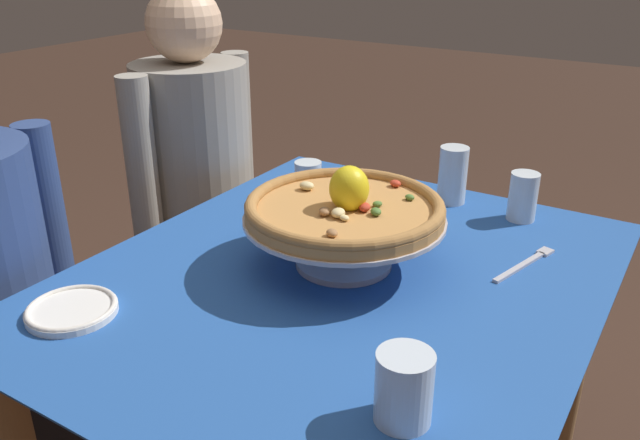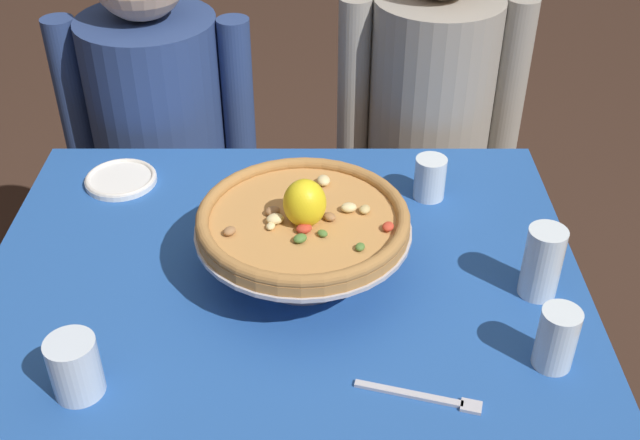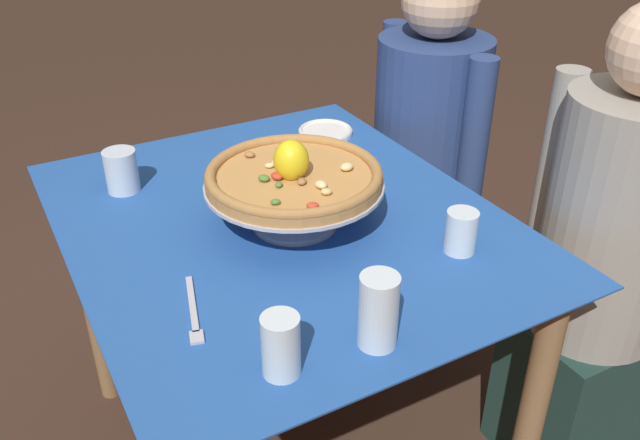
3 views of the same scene
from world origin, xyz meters
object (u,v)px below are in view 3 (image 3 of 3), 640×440
Objects in this scene: side_plate at (325,131)px; dinner_fork at (193,313)px; water_glass_front_right at (281,348)px; water_glass_side_right at (378,316)px; water_glass_back_right at (461,234)px; pizza at (294,175)px; diner_left at (426,164)px; water_glass_front_left at (122,173)px; pizza_stand at (294,196)px; diner_right at (600,276)px.

side_plate is 0.79× the size of dinner_fork.
water_glass_front_right is 0.96m from side_plate.
side_plate is (-0.82, 0.36, -0.05)m from water_glass_side_right.
water_glass_front_right reaches higher than water_glass_back_right.
water_glass_front_right is at bearing 19.49° from dinner_fork.
water_glass_side_right is (0.42, -0.06, -0.06)m from pizza.
water_glass_side_right is 1.50× the size of water_glass_back_right.
water_glass_back_right is at bearing -4.61° from side_plate.
diner_left is (-0.80, 0.72, -0.23)m from water_glass_side_right.
water_glass_side_right is at bearing -62.59° from water_glass_back_right.
side_plate is (-0.40, 0.30, -0.11)m from pizza.
water_glass_front_right is (0.74, 0.06, 0.00)m from water_glass_front_left.
side_plate is at bearing 142.95° from pizza_stand.
diner_left is at bearing 138.20° from water_glass_side_right.
diner_left reaches higher than water_glass_front_left.
water_glass_back_right is 0.47m from diner_right.
diner_right reaches higher than side_plate.
pizza is 0.52m from side_plate.
pizza reaches higher than water_glass_side_right.
water_glass_back_right is (0.26, 0.25, -0.03)m from pizza_stand.
water_glass_front_right is at bearing -73.33° from water_glass_back_right.
water_glass_side_right is at bearing -23.72° from side_plate.
diner_right reaches higher than water_glass_front_right.
pizza_stand is 0.32× the size of diner_left.
diner_right is at bearing 55.53° from water_glass_front_left.
side_plate reaches higher than dinner_fork.
pizza is 0.31× the size of diner_left.
diner_left is (0.01, 0.36, -0.18)m from side_plate.
water_glass_front_left is at bearing -87.24° from diner_left.
water_glass_back_right is (-0.16, 0.31, -0.02)m from water_glass_side_right.
diner_right reaches higher than water_glass_front_left.
diner_left is at bearing 92.76° from water_glass_front_left.
water_glass_front_right is 0.23m from dinner_fork.
side_plate is at bearing 95.76° from water_glass_front_left.
pizza is 2.76× the size of water_glass_side_right.
pizza_stand is 0.80m from diner_left.
side_plate is at bearing 146.45° from water_glass_front_right.
water_glass_front_right reaches higher than water_glass_front_left.
diner_left reaches higher than side_plate.
water_glass_side_right is at bearing -41.80° from diner_left.
water_glass_back_right is 0.60× the size of side_plate.
diner_left is (-0.39, 0.66, -0.29)m from pizza.
side_plate is at bearing -92.19° from diner_left.
pizza_stand is 0.77m from diner_right.
water_glass_front_right is at bearing -29.72° from pizza.
water_glass_side_right is 0.76m from diner_right.
side_plate is at bearing 134.31° from dinner_fork.
water_glass_back_right is at bearing 43.96° from pizza_stand.
water_glass_side_right is 0.70× the size of dinner_fork.
diner_right is (0.71, 0.36, -0.18)m from side_plate.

